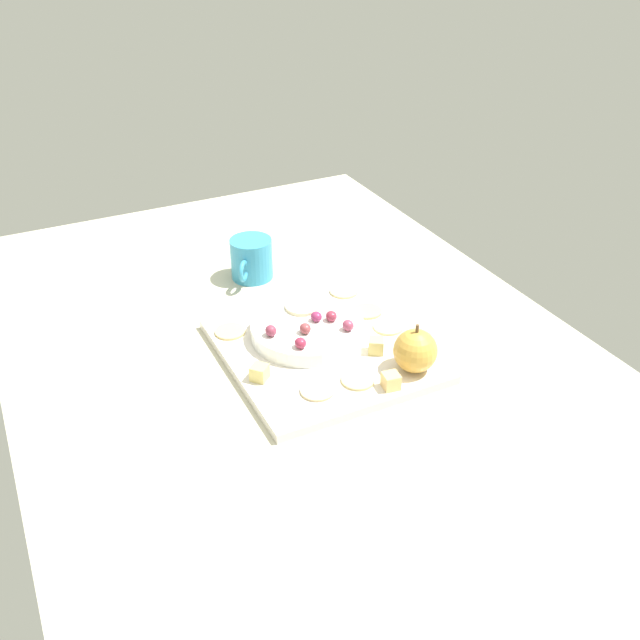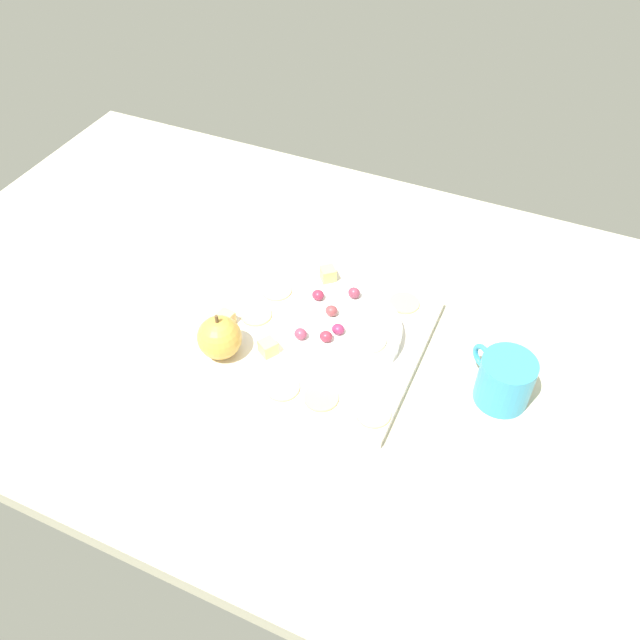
# 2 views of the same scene
# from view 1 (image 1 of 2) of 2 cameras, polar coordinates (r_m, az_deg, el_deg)

# --- Properties ---
(table) EXTENTS (1.43, 0.88, 0.03)m
(table) POSITION_cam_1_polar(r_m,az_deg,el_deg) (1.10, -0.48, -4.62)
(table) COLOR beige
(table) RESTS_ON ground
(platter) EXTENTS (0.32, 0.30, 0.02)m
(platter) POSITION_cam_1_polar(r_m,az_deg,el_deg) (1.11, 0.21, -2.47)
(platter) COLOR silver
(platter) RESTS_ON table
(serving_dish) EXTENTS (0.18, 0.18, 0.02)m
(serving_dish) POSITION_cam_1_polar(r_m,az_deg,el_deg) (1.13, -1.02, -0.76)
(serving_dish) COLOR white
(serving_dish) RESTS_ON platter
(apple_whole) EXTENTS (0.07, 0.07, 0.07)m
(apple_whole) POSITION_cam_1_polar(r_m,az_deg,el_deg) (1.05, 7.68, -2.47)
(apple_whole) COLOR gold
(apple_whole) RESTS_ON platter
(apple_stem) EXTENTS (0.01, 0.00, 0.01)m
(apple_stem) POSITION_cam_1_polar(r_m,az_deg,el_deg) (1.03, 7.83, -0.68)
(apple_stem) COLOR brown
(apple_stem) RESTS_ON apple_whole
(cheese_cube_0) EXTENTS (0.03, 0.03, 0.02)m
(cheese_cube_0) POSITION_cam_1_polar(r_m,az_deg,el_deg) (1.02, 5.73, -4.91)
(cheese_cube_0) COLOR #F3C578
(cheese_cube_0) RESTS_ON platter
(cheese_cube_1) EXTENTS (0.03, 0.03, 0.02)m
(cheese_cube_1) POSITION_cam_1_polar(r_m,az_deg,el_deg) (1.09, 4.53, -2.08)
(cheese_cube_1) COLOR #E3D179
(cheese_cube_1) RESTS_ON platter
(cheese_cube_2) EXTENTS (0.03, 0.03, 0.02)m
(cheese_cube_2) POSITION_cam_1_polar(r_m,az_deg,el_deg) (1.04, -4.89, -4.24)
(cheese_cube_2) COLOR #E7D276
(cheese_cube_2) RESTS_ON platter
(cracker_0) EXTENTS (0.05, 0.05, 0.00)m
(cracker_0) POSITION_cam_1_polar(r_m,az_deg,el_deg) (1.20, 3.84, 0.71)
(cracker_0) COLOR #E0B57A
(cracker_0) RESTS_ON platter
(cracker_1) EXTENTS (0.05, 0.05, 0.00)m
(cracker_1) POSITION_cam_1_polar(r_m,az_deg,el_deg) (1.02, -0.22, -5.71)
(cracker_1) COLOR beige
(cracker_1) RESTS_ON platter
(cracker_2) EXTENTS (0.05, 0.05, 0.00)m
(cracker_2) POSITION_cam_1_polar(r_m,az_deg,el_deg) (1.16, 5.52, -0.56)
(cracker_2) COLOR #DBBF8A
(cracker_2) RESTS_ON platter
(cracker_3) EXTENTS (0.05, 0.05, 0.00)m
(cracker_3) POSITION_cam_1_polar(r_m,az_deg,el_deg) (1.25, 1.93, 2.31)
(cracker_3) COLOR #D6C285
(cracker_3) RESTS_ON platter
(cracker_4) EXTENTS (0.05, 0.05, 0.00)m
(cracker_4) POSITION_cam_1_polar(r_m,az_deg,el_deg) (1.04, 3.06, -4.86)
(cracker_4) COLOR #DBC281
(cracker_4) RESTS_ON platter
(cracker_5) EXTENTS (0.05, 0.05, 0.00)m
(cracker_5) POSITION_cam_1_polar(r_m,az_deg,el_deg) (1.15, -7.25, -0.93)
(cracker_5) COLOR #DCBF7B
(cracker_5) RESTS_ON platter
(grape_0) EXTENTS (0.02, 0.02, 0.02)m
(grape_0) POSITION_cam_1_polar(r_m,az_deg,el_deg) (1.12, -0.30, 0.28)
(grape_0) COLOR #8F2B56
(grape_0) RESTS_ON serving_dish
(grape_1) EXTENTS (0.02, 0.02, 0.02)m
(grape_1) POSITION_cam_1_polar(r_m,az_deg,el_deg) (1.09, -3.98, -0.87)
(grape_1) COLOR #88354B
(grape_1) RESTS_ON serving_dish
(grape_2) EXTENTS (0.02, 0.02, 0.02)m
(grape_2) POSITION_cam_1_polar(r_m,az_deg,el_deg) (1.10, 2.28, -0.43)
(grape_2) COLOR #993C57
(grape_2) RESTS_ON serving_dish
(grape_3) EXTENTS (0.02, 0.02, 0.02)m
(grape_3) POSITION_cam_1_polar(r_m,az_deg,el_deg) (1.12, 0.92, 0.32)
(grape_3) COLOR #8F2C41
(grape_3) RESTS_ON serving_dish
(grape_4) EXTENTS (0.02, 0.02, 0.02)m
(grape_4) POSITION_cam_1_polar(r_m,az_deg,el_deg) (1.09, -1.20, -0.68)
(grape_4) COLOR #903F44
(grape_4) RESTS_ON serving_dish
(grape_5) EXTENTS (0.02, 0.02, 0.02)m
(grape_5) POSITION_cam_1_polar(r_m,az_deg,el_deg) (1.06, -1.58, -1.87)
(grape_5) COLOR #972843
(grape_5) RESTS_ON serving_dish
(apple_slice_0) EXTENTS (0.06, 0.06, 0.01)m
(apple_slice_0) POSITION_cam_1_polar(r_m,az_deg,el_deg) (1.16, -1.39, 1.11)
(apple_slice_0) COLOR beige
(apple_slice_0) RESTS_ON serving_dish
(cup) EXTENTS (0.10, 0.09, 0.08)m
(cup) POSITION_cam_1_polar(r_m,az_deg,el_deg) (1.32, -5.55, 4.92)
(cup) COLOR #3696C3
(cup) RESTS_ON table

